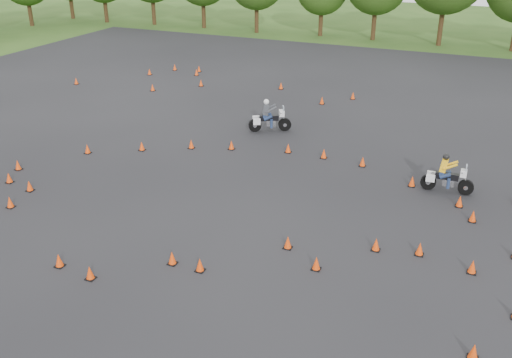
{
  "coord_description": "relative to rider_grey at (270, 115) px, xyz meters",
  "views": [
    {
      "loc": [
        8.12,
        -14.95,
        10.6
      ],
      "look_at": [
        0.0,
        4.0,
        1.2
      ],
      "focal_mm": 40.0,
      "sensor_mm": 36.0,
      "label": 1
    }
  ],
  "objects": [
    {
      "name": "ground",
      "position": [
        2.85,
        -12.59,
        -0.91
      ],
      "size": [
        140.0,
        140.0,
        0.0
      ],
      "primitive_type": "plane",
      "color": "#2D5119",
      "rests_on": "ground"
    },
    {
      "name": "asphalt_pad",
      "position": [
        2.85,
        -6.59,
        -0.9
      ],
      "size": [
        62.0,
        62.0,
        0.0
      ],
      "primitive_type": "plane",
      "color": "black",
      "rests_on": "ground"
    },
    {
      "name": "traffic_cones",
      "position": [
        2.82,
        -7.0,
        -0.68
      ],
      "size": [
        36.16,
        32.81,
        0.45
      ],
      "color": "#F1430A",
      "rests_on": "asphalt_pad"
    },
    {
      "name": "rider_yellow",
      "position": [
        9.8,
        -4.2,
        -0.06
      ],
      "size": [
        2.2,
        0.76,
        1.68
      ],
      "primitive_type": null,
      "rotation": [
        0.0,
        0.0,
        0.04
      ],
      "color": "yellow",
      "rests_on": "ground"
    },
    {
      "name": "treeline",
      "position": [
        5.79,
        22.71,
        3.68
      ],
      "size": [
        87.17,
        32.25,
        10.97
      ],
      "color": "#284413",
      "rests_on": "ground"
    },
    {
      "name": "rider_grey",
      "position": [
        0.0,
        0.0,
        0.0
      ],
      "size": [
        2.41,
        1.73,
        1.81
      ],
      "primitive_type": null,
      "rotation": [
        0.0,
        0.0,
        0.49
      ],
      "color": "#393C40",
      "rests_on": "ground"
    }
  ]
}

